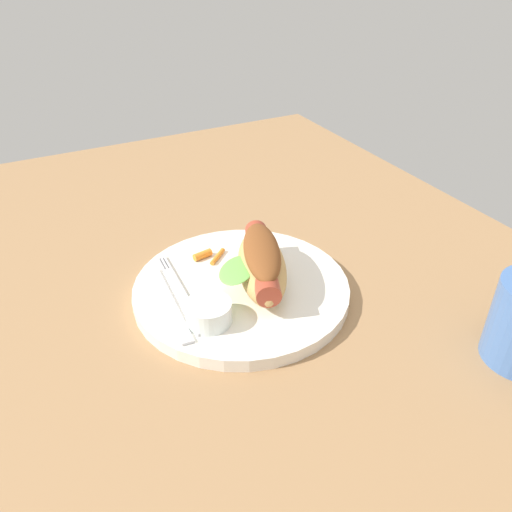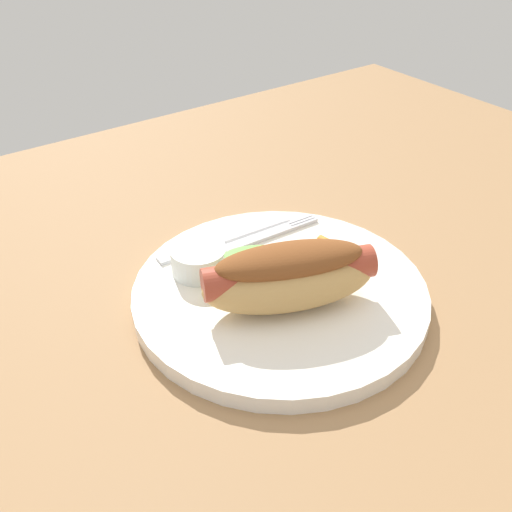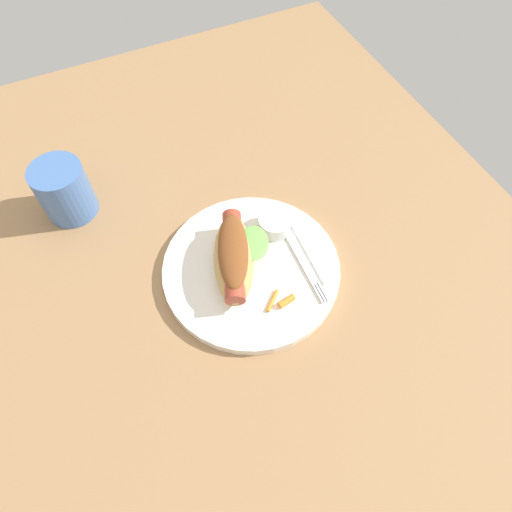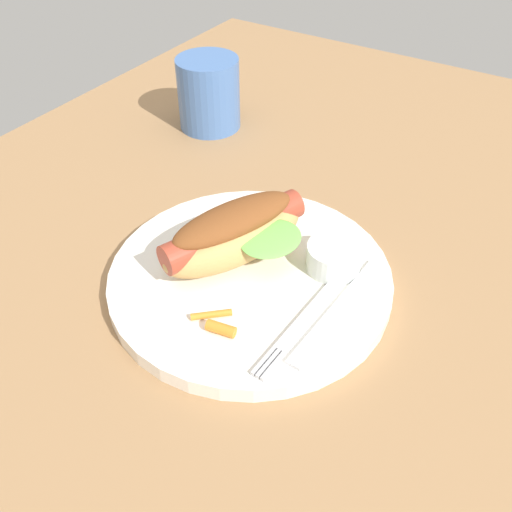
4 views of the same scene
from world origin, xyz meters
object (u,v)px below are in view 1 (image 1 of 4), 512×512
(plate, at_px, (241,289))
(sauce_ramekin, at_px, (209,313))
(hot_dog, at_px, (261,262))
(carrot_garnish, at_px, (208,255))
(knife, at_px, (169,303))
(fork, at_px, (181,293))

(plate, xyz_separation_m, sauce_ramekin, (-0.05, 0.06, 0.02))
(hot_dog, distance_m, sauce_ramekin, 0.10)
(plate, relative_size, hot_dog, 1.66)
(sauce_ramekin, height_order, carrot_garnish, sauce_ramekin)
(hot_dog, height_order, sauce_ramekin, hot_dog)
(hot_dog, distance_m, carrot_garnish, 0.09)
(hot_dog, bearing_deg, sauce_ramekin, 135.39)
(plate, height_order, hot_dog, hot_dog)
(plate, distance_m, hot_dog, 0.05)
(knife, bearing_deg, sauce_ramekin, -145.30)
(hot_dog, distance_m, fork, 0.10)
(carrot_garnish, bearing_deg, sauce_ramekin, 157.86)
(sauce_ramekin, bearing_deg, fork, 10.61)
(knife, bearing_deg, carrot_garnish, -44.74)
(sauce_ramekin, distance_m, fork, 0.06)
(hot_dog, xyz_separation_m, knife, (0.01, 0.12, -0.03))
(fork, relative_size, carrot_garnish, 3.63)
(plate, distance_m, knife, 0.09)
(plate, relative_size, sauce_ramekin, 5.15)
(plate, xyz_separation_m, knife, (0.00, 0.09, 0.01))
(plate, distance_m, fork, 0.08)
(carrot_garnish, bearing_deg, hot_dog, -155.92)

